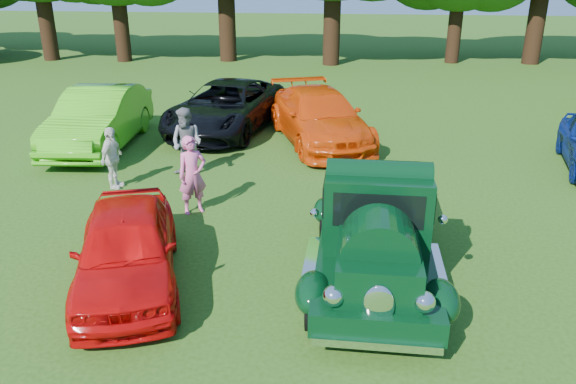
# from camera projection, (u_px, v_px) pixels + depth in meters

# --- Properties ---
(ground) EXTENTS (120.00, 120.00, 0.00)m
(ground) POSITION_uv_depth(u_px,v_px,m) (270.00, 295.00, 9.09)
(ground) COLOR #264911
(ground) RESTS_ON ground
(hero_pickup) EXTENTS (2.33, 5.01, 1.96)m
(hero_pickup) POSITION_uv_depth(u_px,v_px,m) (375.00, 229.00, 9.42)
(hero_pickup) COLOR black
(hero_pickup) RESTS_ON ground
(red_convertible) EXTENTS (2.81, 4.28, 1.36)m
(red_convertible) POSITION_uv_depth(u_px,v_px,m) (127.00, 248.00, 9.18)
(red_convertible) COLOR #C50808
(red_convertible) RESTS_ON ground
(back_car_lime) EXTENTS (2.26, 5.32, 1.71)m
(back_car_lime) POSITION_uv_depth(u_px,v_px,m) (99.00, 118.00, 16.34)
(back_car_lime) COLOR #41B317
(back_car_lime) RESTS_ON ground
(back_car_black) EXTENTS (3.47, 5.98, 1.57)m
(back_car_black) POSITION_uv_depth(u_px,v_px,m) (226.00, 107.00, 17.97)
(back_car_black) COLOR black
(back_car_black) RESTS_ON ground
(back_car_orange) EXTENTS (3.94, 5.80, 1.56)m
(back_car_orange) POSITION_uv_depth(u_px,v_px,m) (319.00, 117.00, 16.76)
(back_car_orange) COLOR #D83E07
(back_car_orange) RESTS_ON ground
(spectator_pink) EXTENTS (0.74, 0.69, 1.70)m
(spectator_pink) POSITION_uv_depth(u_px,v_px,m) (192.00, 175.00, 11.88)
(spectator_pink) COLOR #E45E99
(spectator_pink) RESTS_ON ground
(spectator_grey) EXTENTS (1.01, 0.88, 1.75)m
(spectator_grey) POSITION_uv_depth(u_px,v_px,m) (187.00, 143.00, 13.98)
(spectator_grey) COLOR slate
(spectator_grey) RESTS_ON ground
(spectator_white) EXTENTS (0.44, 0.90, 1.49)m
(spectator_white) POSITION_uv_depth(u_px,v_px,m) (112.00, 158.00, 13.26)
(spectator_white) COLOR silver
(spectator_white) RESTS_ON ground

